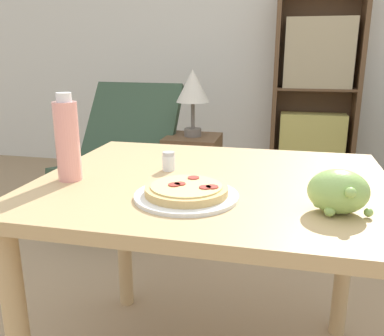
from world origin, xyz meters
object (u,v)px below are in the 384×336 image
Objects in this scene: drink_bottle at (67,140)px; side_table at (193,178)px; salt_shaker at (169,161)px; bookshelf at (315,97)px; table_lamp at (193,89)px; lounge_chair_near at (122,177)px; pizza_on_plate at (186,192)px; grape_bunch at (339,192)px.

side_table is at bearing 88.90° from drink_bottle.
salt_shaker is 0.04× the size of bookshelf.
table_lamp is (-0.22, 1.32, 0.11)m from salt_shaker.
drink_bottle is at bearing -91.10° from side_table.
lounge_chair_near is at bearing 107.19° from drink_bottle.
drink_bottle reaches higher than lounge_chair_near.
drink_bottle is at bearing -91.10° from table_lamp.
salt_shaker is 0.07× the size of lounge_chair_near.
lounge_chair_near reaches higher than salt_shaker.
salt_shaker is at bearing -57.93° from lounge_chair_near.
pizza_on_plate is 4.54× the size of salt_shaker.
side_table is at bearing 99.62° from salt_shaker.
pizza_on_plate is 0.26m from salt_shaker.
grape_bunch is 0.09× the size of bookshelf.
drink_bottle is 2.69m from bookshelf.
lounge_chair_near is 0.56× the size of bookshelf.
pizza_on_plate is 0.48× the size of side_table.
table_lamp reaches higher than side_table.
bookshelf is (0.84, 2.56, -0.12)m from drink_bottle.
drink_bottle is at bearing 168.67° from pizza_on_plate.
lounge_chair_near is 0.47m from side_table.
drink_bottle is at bearing -108.10° from bookshelf.
drink_bottle is 4.26× the size of salt_shaker.
table_lamp reaches higher than grape_bunch.
pizza_on_plate is 0.64× the size of table_lamp.
bookshelf is 3.76× the size of table_lamp.
lounge_chair_near is at bearing 118.73° from pizza_on_plate.
salt_shaker is 0.14× the size of table_lamp.
bookshelf reaches higher than side_table.
table_lamp reaches higher than salt_shaker.
bookshelf is (0.58, 2.40, -0.03)m from salt_shaker.
side_table is (0.03, 1.48, -0.56)m from drink_bottle.
lounge_chair_near is at bearing -165.97° from table_lamp.
table_lamp reaches higher than pizza_on_plate.
bookshelf is at bearing 87.75° from grape_bunch.
table_lamp is (0.45, 0.11, 0.57)m from lounge_chair_near.
salt_shaker is 1.46m from lounge_chair_near.
lounge_chair_near is at bearing -136.65° from bookshelf.
side_table is (-0.34, 1.56, -0.46)m from pizza_on_plate.
grape_bunch reaches higher than salt_shaker.
lounge_chair_near is 2.09× the size of table_lamp.
grape_bunch is 2.65m from bookshelf.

